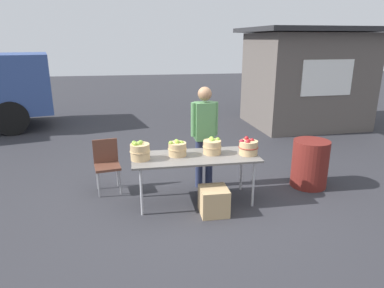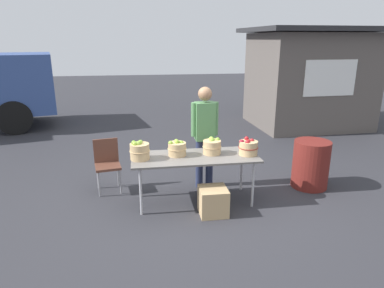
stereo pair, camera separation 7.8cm
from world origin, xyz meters
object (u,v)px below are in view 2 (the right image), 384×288
(apple_basket_green_0, at_px, (140,151))
(folding_chair, at_px, (107,161))
(apple_basket_green_1, at_px, (177,148))
(vendor_adult, at_px, (205,130))
(market_table, at_px, (195,159))
(produce_crate, at_px, (213,201))
(apple_basket_green_2, at_px, (212,147))
(apple_basket_red_0, at_px, (248,147))
(trash_barrel, at_px, (311,164))

(apple_basket_green_0, bearing_deg, folding_chair, 128.71)
(apple_basket_green_1, distance_m, vendor_adult, 0.72)
(market_table, height_order, produce_crate, market_table)
(apple_basket_green_2, bearing_deg, apple_basket_red_0, -13.23)
(vendor_adult, xyz_separation_m, produce_crate, (-0.05, -0.99, -0.81))
(apple_basket_green_2, bearing_deg, folding_chair, 160.23)
(apple_basket_green_1, relative_size, apple_basket_green_2, 0.98)
(produce_crate, bearing_deg, apple_basket_green_0, 157.91)
(apple_basket_red_0, bearing_deg, folding_chair, 161.79)
(folding_chair, bearing_deg, trash_barrel, -16.28)
(apple_basket_red_0, bearing_deg, apple_basket_green_2, 166.77)
(market_table, xyz_separation_m, apple_basket_green_1, (-0.26, 0.07, 0.16))
(produce_crate, bearing_deg, apple_basket_green_2, 81.14)
(market_table, height_order, apple_basket_green_0, apple_basket_green_0)
(apple_basket_red_0, height_order, trash_barrel, apple_basket_red_0)
(apple_basket_red_0, xyz_separation_m, trash_barrel, (1.23, 0.32, -0.46))
(vendor_adult, height_order, trash_barrel, vendor_adult)
(apple_basket_red_0, height_order, folding_chair, apple_basket_red_0)
(apple_basket_green_1, distance_m, apple_basket_red_0, 1.08)
(vendor_adult, bearing_deg, folding_chair, -5.38)
(apple_basket_green_1, xyz_separation_m, apple_basket_green_2, (0.54, 0.00, 0.00))
(apple_basket_green_0, xyz_separation_m, apple_basket_green_1, (0.56, 0.09, -0.02))
(apple_basket_green_0, height_order, trash_barrel, apple_basket_green_0)
(market_table, height_order, folding_chair, folding_chair)
(folding_chair, distance_m, produce_crate, 1.93)
(apple_basket_green_0, bearing_deg, apple_basket_green_2, 4.64)
(apple_basket_green_2, xyz_separation_m, produce_crate, (-0.08, -0.50, -0.67))
(apple_basket_green_1, xyz_separation_m, apple_basket_red_0, (1.07, -0.12, 0.01))
(market_table, relative_size, produce_crate, 4.79)
(apple_basket_green_1, relative_size, apple_basket_red_0, 0.95)
(market_table, bearing_deg, apple_basket_red_0, -3.55)
(apple_basket_green_0, distance_m, apple_basket_red_0, 1.63)
(market_table, height_order, apple_basket_red_0, apple_basket_red_0)
(vendor_adult, xyz_separation_m, folding_chair, (-1.62, 0.11, -0.50))
(apple_basket_green_1, relative_size, trash_barrel, 0.35)
(apple_basket_green_2, relative_size, produce_crate, 0.74)
(apple_basket_red_0, relative_size, trash_barrel, 0.37)
(apple_basket_green_2, relative_size, vendor_adult, 0.17)
(folding_chair, bearing_deg, apple_basket_green_0, -61.01)
(vendor_adult, bearing_deg, apple_basket_green_2, 91.51)
(apple_basket_green_1, relative_size, folding_chair, 0.33)
(apple_basket_green_1, height_order, folding_chair, apple_basket_green_1)
(market_table, xyz_separation_m, trash_barrel, (2.04, 0.27, -0.30))
(market_table, distance_m, vendor_adult, 0.68)
(apple_basket_red_0, distance_m, folding_chair, 2.32)
(trash_barrel, xyz_separation_m, produce_crate, (-1.84, -0.70, -0.21))
(apple_basket_green_1, xyz_separation_m, folding_chair, (-1.10, 0.59, -0.35))
(apple_basket_green_2, relative_size, apple_basket_red_0, 0.97)
(market_table, height_order, vendor_adult, vendor_adult)
(folding_chair, bearing_deg, vendor_adult, -13.50)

